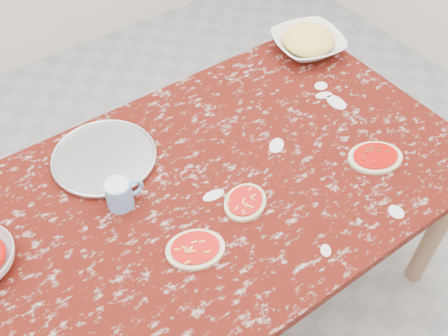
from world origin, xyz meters
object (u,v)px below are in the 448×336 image
pizza_tray (104,158)px  cheese_bowl (308,44)px  flour_mug (120,193)px  worktable (224,194)px

pizza_tray → cheese_bowl: size_ratio=1.24×
pizza_tray → flour_mug: flour_mug is taller
flour_mug → worktable: bearing=-17.6°
pizza_tray → cheese_bowl: cheese_bowl is taller
worktable → flour_mug: 0.36m
worktable → cheese_bowl: size_ratio=5.84×
pizza_tray → cheese_bowl: bearing=3.7°
cheese_bowl → flour_mug: 1.02m
worktable → pizza_tray: 0.41m
worktable → pizza_tray: bearing=132.7°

